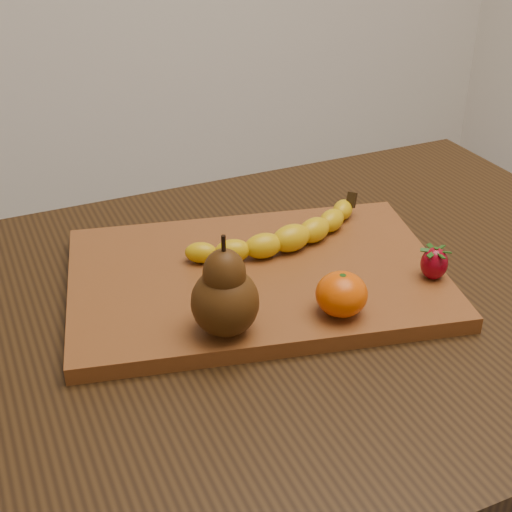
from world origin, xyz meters
name	(u,v)px	position (x,y,z in m)	size (l,w,h in m)	color
table	(286,360)	(0.00, 0.00, 0.66)	(1.00, 0.70, 0.76)	black
cutting_board	(256,277)	(-0.02, 0.04, 0.77)	(0.45, 0.30, 0.02)	brown
banana	(291,238)	(0.04, 0.07, 0.80)	(0.22, 0.06, 0.03)	#DDB30A
pear	(225,286)	(-0.10, -0.06, 0.84)	(0.07, 0.07, 0.11)	#44260B
mandarin	(342,294)	(0.02, -0.08, 0.80)	(0.06, 0.06, 0.05)	#DE4E02
strawberry	(434,262)	(0.16, -0.06, 0.80)	(0.03, 0.03, 0.04)	maroon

